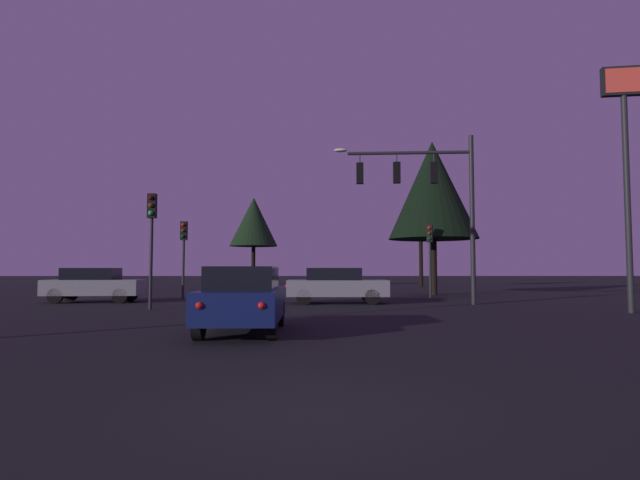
{
  "coord_description": "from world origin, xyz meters",
  "views": [
    {
      "loc": [
        -0.03,
        -5.08,
        1.45
      ],
      "look_at": [
        0.28,
        14.47,
        2.6
      ],
      "focal_mm": 28.3,
      "sensor_mm": 36.0,
      "label": 1
    }
  ],
  "objects_px": {
    "traffic_light_median": "(430,246)",
    "tree_center_horizon": "(420,212)",
    "traffic_light_corner_right": "(152,227)",
    "car_crossing_left": "(94,284)",
    "car_nearside_lane": "(244,298)",
    "store_sign_illuminated": "(625,135)",
    "car_crossing_right": "(336,285)",
    "traffic_light_corner_left": "(184,244)",
    "traffic_signal_mast_arm": "(429,189)",
    "tree_left_far": "(254,222)",
    "tree_behind_sign": "(433,190)"
  },
  "relations": [
    {
      "from": "car_crossing_right",
      "to": "tree_left_far",
      "type": "xyz_separation_m",
      "value": [
        -5.89,
        20.1,
        4.6
      ]
    },
    {
      "from": "traffic_light_corner_left",
      "to": "tree_center_horizon",
      "type": "distance_m",
      "value": 23.03
    },
    {
      "from": "store_sign_illuminated",
      "to": "tree_left_far",
      "type": "bearing_deg",
      "value": 121.83
    },
    {
      "from": "car_crossing_left",
      "to": "store_sign_illuminated",
      "type": "xyz_separation_m",
      "value": [
        20.36,
        -5.83,
        5.24
      ]
    },
    {
      "from": "traffic_light_corner_right",
      "to": "traffic_light_median",
      "type": "distance_m",
      "value": 14.17
    },
    {
      "from": "car_nearside_lane",
      "to": "tree_center_horizon",
      "type": "xyz_separation_m",
      "value": [
        10.57,
        29.62,
        5.45
      ]
    },
    {
      "from": "traffic_light_median",
      "to": "tree_left_far",
      "type": "bearing_deg",
      "value": 124.84
    },
    {
      "from": "traffic_light_corner_right",
      "to": "car_crossing_left",
      "type": "bearing_deg",
      "value": 132.79
    },
    {
      "from": "traffic_light_corner_left",
      "to": "traffic_light_corner_right",
      "type": "bearing_deg",
      "value": -86.73
    },
    {
      "from": "tree_center_horizon",
      "to": "tree_left_far",
      "type": "bearing_deg",
      "value": 178.43
    },
    {
      "from": "car_nearside_lane",
      "to": "tree_center_horizon",
      "type": "bearing_deg",
      "value": 70.37
    },
    {
      "from": "traffic_light_corner_left",
      "to": "traffic_signal_mast_arm",
      "type": "bearing_deg",
      "value": -17.2
    },
    {
      "from": "tree_behind_sign",
      "to": "traffic_signal_mast_arm",
      "type": "bearing_deg",
      "value": -104.77
    },
    {
      "from": "traffic_light_corner_left",
      "to": "store_sign_illuminated",
      "type": "xyz_separation_m",
      "value": [
        16.9,
        -7.7,
        3.34
      ]
    },
    {
      "from": "traffic_signal_mast_arm",
      "to": "tree_left_far",
      "type": "distance_m",
      "value": 22.94
    },
    {
      "from": "store_sign_illuminated",
      "to": "tree_behind_sign",
      "type": "distance_m",
      "value": 12.68
    },
    {
      "from": "tree_behind_sign",
      "to": "car_crossing_left",
      "type": "bearing_deg",
      "value": -159.29
    },
    {
      "from": "store_sign_illuminated",
      "to": "tree_left_far",
      "type": "xyz_separation_m",
      "value": [
        -15.52,
        25.0,
        -0.64
      ]
    },
    {
      "from": "car_nearside_lane",
      "to": "tree_behind_sign",
      "type": "distance_m",
      "value": 19.87
    },
    {
      "from": "car_crossing_right",
      "to": "tree_center_horizon",
      "type": "xyz_separation_m",
      "value": [
        7.95,
        19.72,
        5.45
      ]
    },
    {
      "from": "traffic_light_corner_right",
      "to": "car_nearside_lane",
      "type": "relative_size",
      "value": 1.03
    },
    {
      "from": "traffic_signal_mast_arm",
      "to": "car_crossing_left",
      "type": "relative_size",
      "value": 1.68
    },
    {
      "from": "car_crossing_right",
      "to": "tree_behind_sign",
      "type": "height_order",
      "value": "tree_behind_sign"
    },
    {
      "from": "traffic_light_corner_left",
      "to": "tree_left_far",
      "type": "relative_size",
      "value": 0.51
    },
    {
      "from": "traffic_light_corner_right",
      "to": "tree_left_far",
      "type": "distance_m",
      "value": 23.43
    },
    {
      "from": "store_sign_illuminated",
      "to": "traffic_signal_mast_arm",
      "type": "bearing_deg",
      "value": 143.52
    },
    {
      "from": "car_crossing_left",
      "to": "tree_left_far",
      "type": "relative_size",
      "value": 0.57
    },
    {
      "from": "car_crossing_left",
      "to": "tree_left_far",
      "type": "bearing_deg",
      "value": 75.84
    },
    {
      "from": "traffic_light_corner_right",
      "to": "traffic_light_median",
      "type": "relative_size",
      "value": 1.12
    },
    {
      "from": "traffic_signal_mast_arm",
      "to": "traffic_light_median",
      "type": "height_order",
      "value": "traffic_signal_mast_arm"
    },
    {
      "from": "traffic_light_median",
      "to": "car_crossing_left",
      "type": "distance_m",
      "value": 16.28
    },
    {
      "from": "car_nearside_lane",
      "to": "car_crossing_right",
      "type": "relative_size",
      "value": 0.94
    },
    {
      "from": "car_nearside_lane",
      "to": "store_sign_illuminated",
      "type": "xyz_separation_m",
      "value": [
        12.25,
        5.0,
        5.24
      ]
    },
    {
      "from": "car_crossing_left",
      "to": "tree_center_horizon",
      "type": "height_order",
      "value": "tree_center_horizon"
    },
    {
      "from": "car_crossing_left",
      "to": "car_crossing_right",
      "type": "bearing_deg",
      "value": -4.95
    },
    {
      "from": "traffic_light_corner_left",
      "to": "car_crossing_right",
      "type": "xyz_separation_m",
      "value": [
        7.27,
        -2.8,
        -1.9
      ]
    },
    {
      "from": "traffic_light_corner_right",
      "to": "car_crossing_left",
      "type": "distance_m",
      "value": 6.02
    },
    {
      "from": "traffic_signal_mast_arm",
      "to": "car_nearside_lane",
      "type": "relative_size",
      "value": 1.74
    },
    {
      "from": "tree_center_horizon",
      "to": "store_sign_illuminated",
      "type": "bearing_deg",
      "value": -86.09
    },
    {
      "from": "traffic_light_median",
      "to": "car_crossing_right",
      "type": "distance_m",
      "value": 6.95
    },
    {
      "from": "traffic_light_median",
      "to": "store_sign_illuminated",
      "type": "relative_size",
      "value": 0.45
    },
    {
      "from": "car_crossing_left",
      "to": "tree_behind_sign",
      "type": "height_order",
      "value": "tree_behind_sign"
    },
    {
      "from": "car_crossing_right",
      "to": "store_sign_illuminated",
      "type": "distance_m",
      "value": 12.01
    },
    {
      "from": "traffic_light_corner_right",
      "to": "store_sign_illuminated",
      "type": "height_order",
      "value": "store_sign_illuminated"
    },
    {
      "from": "tree_left_far",
      "to": "car_crossing_right",
      "type": "bearing_deg",
      "value": -73.66
    },
    {
      "from": "traffic_signal_mast_arm",
      "to": "tree_left_far",
      "type": "height_order",
      "value": "tree_left_far"
    },
    {
      "from": "traffic_light_median",
      "to": "tree_behind_sign",
      "type": "xyz_separation_m",
      "value": [
        0.89,
        2.89,
        3.35
      ]
    },
    {
      "from": "traffic_light_median",
      "to": "tree_center_horizon",
      "type": "bearing_deg",
      "value": 79.41
    },
    {
      "from": "store_sign_illuminated",
      "to": "tree_center_horizon",
      "type": "xyz_separation_m",
      "value": [
        -1.68,
        24.62,
        0.21
      ]
    },
    {
      "from": "traffic_signal_mast_arm",
      "to": "tree_left_far",
      "type": "bearing_deg",
      "value": 115.22
    }
  ]
}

